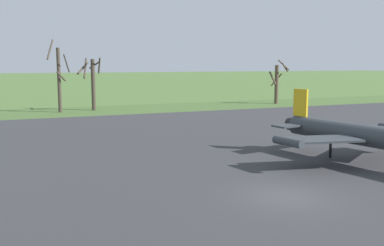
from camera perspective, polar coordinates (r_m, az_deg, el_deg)
ground_plane at (r=21.19m, az=12.03°, el=-9.52°), size 600.00×600.00×0.00m
asphalt_apron at (r=32.62m, az=-1.48°, el=-3.21°), size 91.47×44.31×0.05m
grass_verge_strip at (r=59.46m, az=-11.50°, el=1.62°), size 151.47×12.00×0.06m
jet_fighter_rear_center at (r=28.41m, az=22.33°, el=-1.58°), size 10.97×14.05×4.48m
bare_tree_left_of_center at (r=58.14m, az=-17.07°, el=5.77°), size 2.94×2.92×9.35m
bare_tree_center at (r=59.58m, az=-12.98°, el=5.41°), size 3.31×3.14×7.07m
bare_tree_right_of_center at (r=69.21m, az=11.08°, el=5.28°), size 2.89×3.15×6.86m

